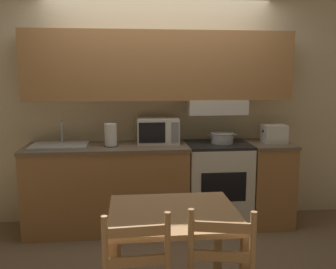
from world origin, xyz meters
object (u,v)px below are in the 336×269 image
Objects in this scene: cooking_pot at (222,137)px; microwave at (158,130)px; toaster at (274,134)px; paper_towel_roll at (111,135)px; dining_table at (174,229)px; sink_basin at (60,145)px; stove_range at (217,184)px.

microwave is (-0.71, 0.08, 0.08)m from cooking_pot.
paper_towel_roll is at bearing -178.91° from toaster.
cooking_pot is 1.38× the size of paper_towel_roll.
cooking_pot is at bearing 177.55° from toaster.
microwave is at bearing 89.11° from dining_table.
cooking_pot is at bearing 2.78° from paper_towel_roll.
dining_table is (1.02, -1.59, -0.30)m from sink_basin.
cooking_pot is at bearing -6.54° from microwave.
dining_table is (-0.03, -1.69, -0.42)m from microwave.
paper_towel_roll is 0.28× the size of dining_table.
microwave reaches higher than toaster.
stove_range is 1.74m from dining_table.
microwave reaches higher than stove_range.
sink_basin is 0.68× the size of dining_table.
paper_towel_roll is at bearing 107.29° from dining_table.
cooking_pot is 0.57× the size of sink_basin.
paper_towel_roll is (-1.80, -0.03, 0.02)m from toaster.
sink_basin is at bearing 175.90° from paper_towel_roll.
toaster is at bearing -2.45° from cooking_pot.
toaster is 2.33m from sink_basin.
cooking_pot reaches higher than stove_range.
sink_basin is (-1.70, -0.01, 0.48)m from stove_range.
cooking_pot is 0.58m from toaster.
cooking_pot is at bearing 0.67° from sink_basin.
stove_range is 0.85m from toaster.
toaster is at bearing 1.09° from paper_towel_roll.
stove_range is 2.78× the size of cooking_pot.
toaster is (1.29, -0.11, -0.04)m from microwave.
toaster reaches higher than dining_table.
sink_basin is at bearing -179.33° from cooking_pot.
cooking_pot is (0.05, 0.01, 0.53)m from stove_range.
microwave is 0.78× the size of sink_basin.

